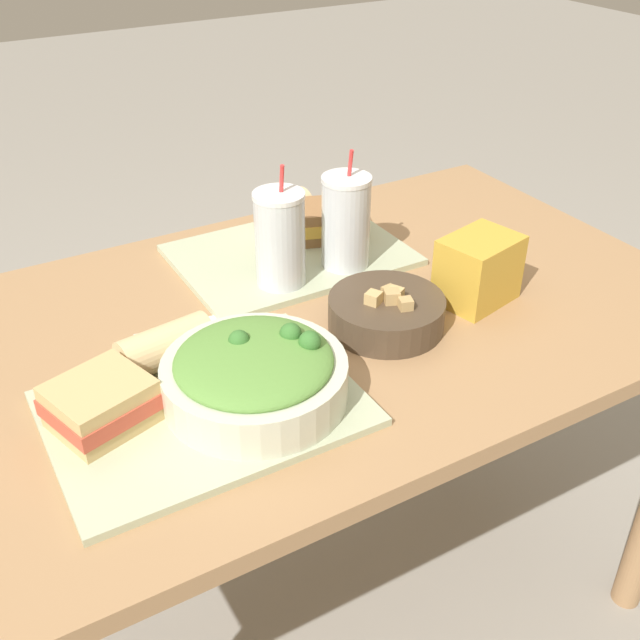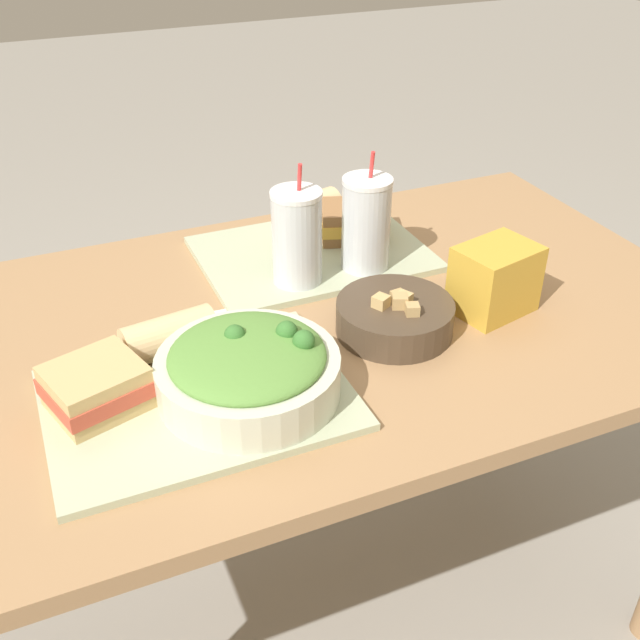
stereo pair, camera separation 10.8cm
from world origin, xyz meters
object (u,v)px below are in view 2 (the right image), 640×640
object	(u,v)px
salad_bowl	(248,368)
napkin_folded	(199,333)
sandwich_near	(96,387)
chip_bag	(495,279)
baguette_near	(171,335)
sandwich_far	(353,221)
drink_cup_dark	(297,240)
baguette_far	(316,207)
drink_cup_red	(366,226)
soup_bowl	(395,316)

from	to	relation	value
salad_bowl	napkin_folded	size ratio (longest dim) A/B	1.55
sandwich_near	chip_bag	size ratio (longest dim) A/B	1.04
sandwich_near	baguette_near	size ratio (longest dim) A/B	1.05
sandwich_far	napkin_folded	bearing A→B (deg)	-131.93
baguette_near	drink_cup_dark	size ratio (longest dim) A/B	0.68
napkin_folded	baguette_far	bearing A→B (deg)	41.58
sandwich_far	napkin_folded	distance (m)	0.42
baguette_near	drink_cup_red	bearing A→B (deg)	-79.32
sandwich_near	drink_cup_red	size ratio (longest dim) A/B	0.71
salad_bowl	napkin_folded	xyz separation A→B (m)	(-0.02, 0.19, -0.05)
sandwich_near	sandwich_far	bearing A→B (deg)	14.34
sandwich_near	baguette_near	distance (m)	0.15
sandwich_near	soup_bowl	bearing A→B (deg)	-14.89
salad_bowl	sandwich_near	world-z (taller)	salad_bowl
sandwich_far	drink_cup_red	size ratio (longest dim) A/B	0.71
salad_bowl	baguette_far	world-z (taller)	salad_bowl
sandwich_far	baguette_near	bearing A→B (deg)	-129.53
soup_bowl	drink_cup_dark	bearing A→B (deg)	114.11
drink_cup_dark	napkin_folded	distance (m)	0.24
salad_bowl	sandwich_far	xyz separation A→B (m)	(0.34, 0.39, -0.01)
salad_bowl	drink_cup_red	distance (m)	0.42
napkin_folded	baguette_near	bearing A→B (deg)	-135.95
baguette_far	chip_bag	bearing A→B (deg)	-175.57
chip_bag	napkin_folded	distance (m)	0.49
soup_bowl	sandwich_near	world-z (taller)	sandwich_near
soup_bowl	baguette_far	world-z (taller)	same
drink_cup_dark	drink_cup_red	xyz separation A→B (m)	(0.13, 0.00, 0.00)
napkin_folded	drink_cup_dark	bearing A→B (deg)	21.51
baguette_far	drink_cup_red	distance (m)	0.21
salad_bowl	soup_bowl	size ratio (longest dim) A/B	1.37
baguette_near	chip_bag	world-z (taller)	chip_bag
soup_bowl	napkin_folded	bearing A→B (deg)	157.99
soup_bowl	drink_cup_red	world-z (taller)	drink_cup_red
salad_bowl	chip_bag	bearing A→B (deg)	8.77
sandwich_near	sandwich_far	size ratio (longest dim) A/B	1.00
soup_bowl	drink_cup_red	distance (m)	0.21
baguette_far	drink_cup_red	bearing A→B (deg)	167.14
baguette_far	drink_cup_red	xyz separation A→B (m)	(0.01, -0.21, 0.05)
chip_bag	drink_cup_dark	bearing A→B (deg)	130.08
soup_bowl	sandwich_far	world-z (taller)	sandwich_far
drink_cup_red	chip_bag	bearing A→B (deg)	-55.57
soup_bowl	drink_cup_dark	distance (m)	0.22
sandwich_far	baguette_far	distance (m)	0.10
drink_cup_dark	drink_cup_red	distance (m)	0.13
drink_cup_red	chip_bag	size ratio (longest dim) A/B	1.48
sandwich_far	baguette_far	world-z (taller)	sandwich_far
baguette_near	drink_cup_dark	xyz separation A→B (m)	(0.26, 0.13, 0.05)
soup_bowl	napkin_folded	world-z (taller)	soup_bowl
sandwich_far	baguette_far	size ratio (longest dim) A/B	1.39
salad_bowl	chip_bag	xyz separation A→B (m)	(0.45, 0.07, 0.00)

